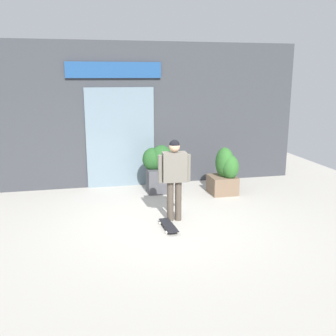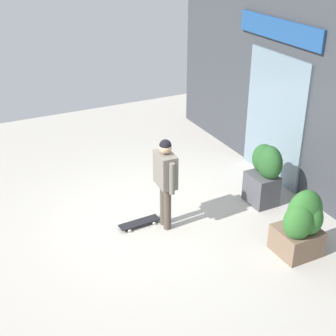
{
  "view_description": "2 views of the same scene",
  "coord_description": "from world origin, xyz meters",
  "px_view_note": "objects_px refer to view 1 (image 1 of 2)",
  "views": [
    {
      "loc": [
        -1.56,
        -7.01,
        2.81
      ],
      "look_at": [
        0.09,
        0.23,
        1.05
      ],
      "focal_mm": 41.85,
      "sensor_mm": 36.0,
      "label": 1
    },
    {
      "loc": [
        6.5,
        -2.97,
        4.7
      ],
      "look_at": [
        0.09,
        0.23,
        1.05
      ],
      "focal_mm": 51.87,
      "sensor_mm": 36.0,
      "label": 2
    }
  ],
  "objects_px": {
    "skateboard": "(169,225)",
    "planter_box_left": "(158,167)",
    "skateboarder": "(174,172)",
    "planter_box_right": "(225,171)"
  },
  "relations": [
    {
      "from": "skateboarder",
      "to": "skateboard",
      "type": "bearing_deg",
      "value": -23.48
    },
    {
      "from": "skateboard",
      "to": "planter_box_left",
      "type": "xyz_separation_m",
      "value": [
        0.28,
        2.39,
        0.57
      ]
    },
    {
      "from": "planter_box_left",
      "to": "skateboard",
      "type": "bearing_deg",
      "value": -96.72
    },
    {
      "from": "skateboarder",
      "to": "planter_box_right",
      "type": "relative_size",
      "value": 1.44
    },
    {
      "from": "skateboard",
      "to": "planter_box_left",
      "type": "distance_m",
      "value": 2.47
    },
    {
      "from": "planter_box_left",
      "to": "planter_box_right",
      "type": "distance_m",
      "value": 1.64
    },
    {
      "from": "skateboarder",
      "to": "skateboard",
      "type": "distance_m",
      "value": 1.03
    },
    {
      "from": "planter_box_right",
      "to": "skateboard",
      "type": "bearing_deg",
      "value": -133.97
    },
    {
      "from": "skateboard",
      "to": "skateboarder",
      "type": "bearing_deg",
      "value": 149.95
    },
    {
      "from": "skateboard",
      "to": "planter_box_right",
      "type": "distance_m",
      "value": 2.71
    }
  ]
}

